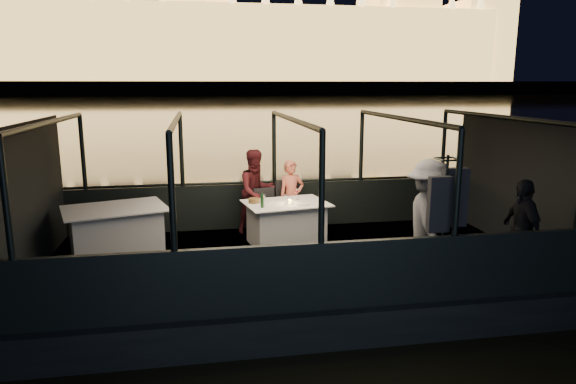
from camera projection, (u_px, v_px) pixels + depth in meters
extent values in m
plane|color=black|center=(206.00, 104.00, 85.73)|extent=(500.00, 500.00, 0.00)
cube|color=black|center=(292.00, 287.00, 8.64)|extent=(8.60, 4.40, 1.00)
cube|color=black|center=(292.00, 260.00, 8.54)|extent=(8.00, 4.00, 0.04)
cube|color=black|center=(274.00, 205.00, 10.37)|extent=(8.00, 0.08, 0.90)
cube|color=black|center=(321.00, 277.00, 6.52)|extent=(8.00, 0.08, 0.90)
cube|color=#423D33|center=(200.00, 89.00, 210.79)|extent=(400.00, 140.00, 6.00)
cube|color=white|center=(286.00, 223.00, 9.26)|extent=(1.61, 1.28, 0.77)
cube|color=white|center=(116.00, 235.00, 8.53)|extent=(1.88, 1.58, 0.86)
cube|color=black|center=(265.00, 214.00, 9.68)|extent=(0.50, 0.50, 0.90)
cube|color=black|center=(288.00, 210.00, 9.92)|extent=(0.54, 0.54, 0.99)
imported|color=#D0654B|center=(292.00, 194.00, 9.94)|extent=(0.57, 0.44, 1.41)
imported|color=#431216|center=(257.00, 195.00, 9.91)|extent=(0.94, 0.84, 1.63)
imported|color=silver|center=(428.00, 224.00, 7.45)|extent=(0.91, 1.29, 1.81)
imported|color=black|center=(522.00, 224.00, 7.46)|extent=(0.43, 0.92, 1.52)
cylinder|color=#153B18|center=(262.00, 199.00, 8.79)|extent=(0.07, 0.07, 0.27)
cylinder|color=brown|center=(254.00, 201.00, 9.17)|extent=(0.26, 0.26, 0.08)
cylinder|color=yellow|center=(290.00, 202.00, 9.09)|extent=(0.06, 0.06, 0.07)
cylinder|color=silver|center=(302.00, 204.00, 9.05)|extent=(0.31, 0.31, 0.02)
cylinder|color=silver|center=(265.00, 202.00, 9.22)|extent=(0.30, 0.30, 0.02)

